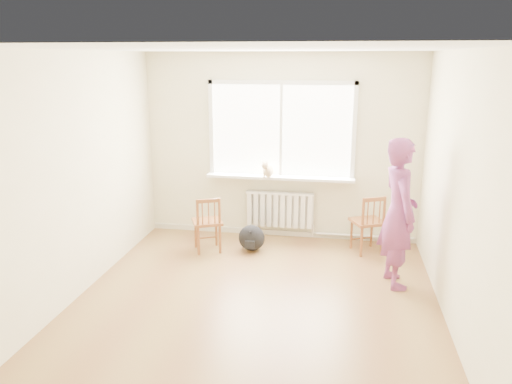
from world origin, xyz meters
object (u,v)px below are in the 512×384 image
at_px(chair_left, 208,224).
at_px(person, 399,213).
at_px(backpack, 252,238).
at_px(cat, 268,170).
at_px(chair_right, 369,224).

relative_size(chair_left, person, 0.45).
height_order(chair_left, backpack, chair_left).
height_order(chair_left, person, person).
xyz_separation_m(person, cat, (-1.71, 1.24, 0.17)).
relative_size(chair_right, person, 0.47).
distance_m(chair_right, cat, 1.61).
bearing_deg(person, cat, 40.48).
bearing_deg(backpack, person, -21.85).
height_order(person, cat, person).
bearing_deg(person, chair_right, 2.25).
bearing_deg(chair_right, chair_left, -15.96).
distance_m(person, backpack, 2.13).
distance_m(chair_left, chair_right, 2.21).
relative_size(chair_left, backpack, 2.15).
xyz_separation_m(cat, backpack, (-0.15, -0.50, -0.87)).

